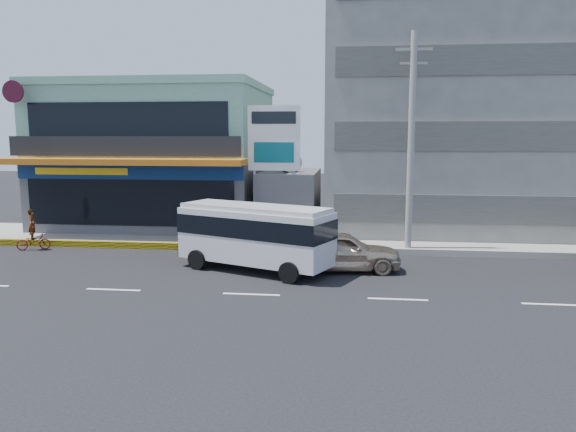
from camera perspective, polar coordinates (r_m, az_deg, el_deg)
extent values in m
plane|color=black|center=(19.66, -3.75, -7.96)|extent=(120.00, 120.00, 0.00)
cube|color=gray|center=(28.60, 9.68, -2.58)|extent=(70.00, 5.00, 0.30)
cube|color=#45454A|center=(34.68, -12.63, 2.34)|extent=(12.00, 10.00, 4.00)
cube|color=#81B7A1|center=(34.51, -12.85, 8.95)|extent=(12.00, 10.00, 4.00)
cube|color=#CB6A17|center=(29.13, -16.54, 5.33)|extent=(12.40, 1.80, 0.30)
cube|color=navy|center=(29.85, -15.93, 4.36)|extent=(12.00, 0.12, 0.80)
cube|color=black|center=(30.01, -15.80, 1.50)|extent=(11.00, 0.06, 2.60)
cube|color=gray|center=(34.21, 18.03, 10.44)|extent=(16.00, 12.00, 14.00)
cube|color=#45454A|center=(30.97, 0.24, 1.37)|extent=(3.00, 6.00, 3.50)
cylinder|color=slate|center=(29.81, 0.03, 4.62)|extent=(1.50, 1.50, 0.15)
cylinder|color=gray|center=(28.28, -3.42, 3.75)|extent=(0.16, 0.16, 6.50)
cylinder|color=gray|center=(28.00, 0.62, 3.71)|extent=(0.16, 0.16, 6.50)
cube|color=white|center=(28.03, -1.43, 7.91)|extent=(2.60, 0.18, 3.20)
cylinder|color=#999993|center=(26.07, 12.39, 7.03)|extent=(0.30, 0.30, 10.00)
cube|color=#999993|center=(26.33, 12.69, 16.20)|extent=(1.60, 0.12, 0.12)
cube|color=#999993|center=(26.25, 12.64, 14.91)|extent=(1.20, 0.10, 0.10)
cube|color=silver|center=(22.64, -3.38, -2.00)|extent=(6.63, 4.35, 2.09)
cube|color=black|center=(22.57, -3.39, -0.98)|extent=(6.69, 4.41, 0.77)
cube|color=silver|center=(22.47, -3.40, 0.85)|extent=(6.39, 4.12, 0.18)
cylinder|color=black|center=(23.33, -9.20, -4.40)|extent=(0.85, 0.56, 0.82)
cylinder|color=black|center=(24.87, -6.29, -3.54)|extent=(0.85, 0.56, 0.82)
cylinder|color=black|center=(20.91, 0.14, -5.78)|extent=(0.85, 0.56, 0.82)
cylinder|color=black|center=(22.61, 2.68, -4.70)|extent=(0.85, 0.56, 0.82)
imported|color=#B9A68D|center=(22.85, 5.42, -3.55)|extent=(4.99, 2.50, 1.63)
imported|color=#5A0C12|center=(29.51, -24.44, -2.38)|extent=(1.61, 1.07, 0.80)
imported|color=#66594C|center=(29.38, -24.54, -0.80)|extent=(0.53, 0.63, 1.47)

